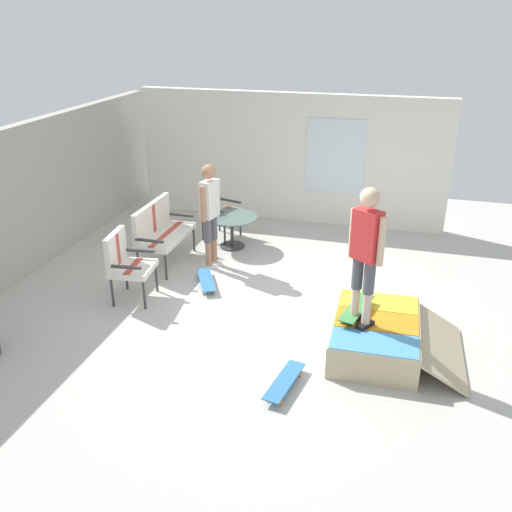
{
  "coord_description": "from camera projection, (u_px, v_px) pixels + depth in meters",
  "views": [
    {
      "loc": [
        -6.6,
        -1.74,
        3.87
      ],
      "look_at": [
        0.28,
        0.19,
        0.7
      ],
      "focal_mm": 39.08,
      "sensor_mm": 36.0,
      "label": 1
    }
  ],
  "objects": [
    {
      "name": "ground_plane",
      "position": [
        263.0,
        314.0,
        7.83
      ],
      "size": [
        12.0,
        12.0,
        0.1
      ],
      "primitive_type": "cube",
      "color": "beige"
    },
    {
      "name": "person_watching",
      "position": [
        210.0,
        208.0,
        8.78
      ],
      "size": [
        0.47,
        0.29,
        1.71
      ],
      "color": "silver",
      "rests_on": "ground_plane"
    },
    {
      "name": "skateboard_by_bench",
      "position": [
        206.0,
        280.0,
        8.5
      ],
      "size": [
        0.8,
        0.55,
        0.1
      ],
      "color": "#3372B2",
      "rests_on": "ground_plane"
    },
    {
      "name": "patio_bench",
      "position": [
        160.0,
        228.0,
        9.07
      ],
      "size": [
        1.25,
        0.55,
        1.02
      ],
      "color": "#38383D",
      "rests_on": "ground_plane"
    },
    {
      "name": "patio_chair_by_wall",
      "position": [
        125.0,
        260.0,
        7.91
      ],
      "size": [
        0.68,
        0.62,
        1.02
      ],
      "color": "#38383D",
      "rests_on": "ground_plane"
    },
    {
      "name": "house_facade",
      "position": [
        290.0,
        158.0,
        10.77
      ],
      "size": [
        0.23,
        6.0,
        2.47
      ],
      "color": "white",
      "rests_on": "ground_plane"
    },
    {
      "name": "skateboard_on_ramp",
      "position": [
        357.0,
        308.0,
        6.85
      ],
      "size": [
        0.82,
        0.38,
        0.1
      ],
      "color": "#3F8C4C",
      "rests_on": "skate_ramp"
    },
    {
      "name": "person_skater",
      "position": [
        366.0,
        248.0,
        6.28
      ],
      "size": [
        0.35,
        0.42,
        1.7
      ],
      "color": "black",
      "rests_on": "skate_ramp"
    },
    {
      "name": "skate_ramp",
      "position": [
        378.0,
        336.0,
        6.83
      ],
      "size": [
        1.52,
        1.62,
        0.42
      ],
      "color": "tan",
      "rests_on": "ground_plane"
    },
    {
      "name": "patio_chair_near_house",
      "position": [
        216.0,
        205.0,
        10.12
      ],
      "size": [
        0.74,
        0.69,
        1.02
      ],
      "color": "#38383D",
      "rests_on": "ground_plane"
    },
    {
      "name": "skateboard_spare",
      "position": [
        284.0,
        382.0,
        6.19
      ],
      "size": [
        0.82,
        0.33,
        0.1
      ],
      "color": "#3372B2",
      "rests_on": "ground_plane"
    },
    {
      "name": "back_wall_cinderblock",
      "position": [
        6.0,
        208.0,
        8.33
      ],
      "size": [
        9.0,
        0.2,
        2.3
      ],
      "color": "#ADA89E",
      "rests_on": "ground_plane"
    },
    {
      "name": "patio_table",
      "position": [
        232.0,
        225.0,
        9.76
      ],
      "size": [
        0.9,
        0.9,
        0.57
      ],
      "color": "#38383D",
      "rests_on": "ground_plane"
    }
  ]
}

